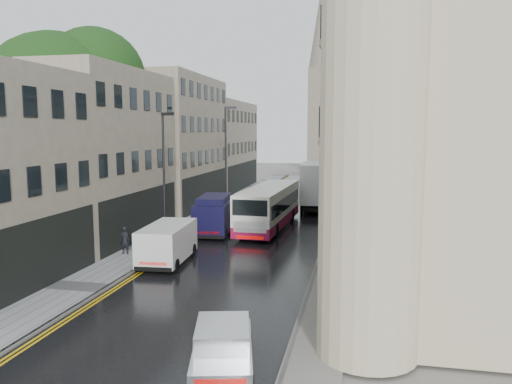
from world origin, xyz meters
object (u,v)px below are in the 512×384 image
at_px(navy_van, 195,218).
at_px(lamp_post_near, 164,180).
at_px(tree_far, 146,141).
at_px(pedestrian, 125,240).
at_px(tree_near, 58,134).
at_px(white_lorry, 302,188).
at_px(silver_hatchback, 192,370).
at_px(cream_bus, 242,213).
at_px(lamp_post_far, 226,160).
at_px(white_van, 139,250).

height_order(navy_van, lamp_post_near, lamp_post_near).
bearing_deg(tree_far, pedestrian, -70.49).
bearing_deg(navy_van, pedestrian, -122.60).
height_order(tree_near, lamp_post_near, tree_near).
bearing_deg(white_lorry, tree_far, -178.93).
xyz_separation_m(tree_far, lamp_post_near, (7.01, -13.23, -2.05)).
xyz_separation_m(white_lorry, silver_hatchback, (0.57, -30.91, -1.41)).
height_order(cream_bus, lamp_post_near, lamp_post_near).
bearing_deg(lamp_post_far, pedestrian, -118.14).
relative_size(tree_far, silver_hatchback, 3.17).
xyz_separation_m(white_van, lamp_post_near, (-0.89, 5.67, 3.07)).
height_order(cream_bus, white_lorry, white_lorry).
bearing_deg(tree_near, tree_far, 88.68).
bearing_deg(pedestrian, white_lorry, -112.07).
bearing_deg(navy_van, lamp_post_far, 88.24).
distance_m(tree_near, silver_hatchback, 23.33).
bearing_deg(pedestrian, navy_van, -112.70).
xyz_separation_m(navy_van, pedestrian, (-2.52, -5.08, -0.49)).
relative_size(tree_far, cream_bus, 1.11).
bearing_deg(navy_van, cream_bus, 24.46).
bearing_deg(white_van, white_lorry, 69.15).
distance_m(white_lorry, lamp_post_far, 7.11).
xyz_separation_m(tree_near, navy_van, (8.52, 1.99, -5.52)).
distance_m(white_van, pedestrian, 3.57).
bearing_deg(cream_bus, silver_hatchback, -78.10).
xyz_separation_m(tree_near, silver_hatchback, (14.82, -16.92, -6.19)).
xyz_separation_m(tree_far, silver_hatchback, (14.52, -29.92, -5.47)).
distance_m(tree_far, lamp_post_far, 7.53).
distance_m(tree_near, lamp_post_far, 15.27).
xyz_separation_m(silver_hatchback, lamp_post_near, (-7.51, 16.69, 3.42)).
height_order(silver_hatchback, lamp_post_far, lamp_post_far).
bearing_deg(lamp_post_near, tree_near, -160.69).
bearing_deg(silver_hatchback, lamp_post_near, 100.61).
bearing_deg(white_van, cream_bus, 67.79).
distance_m(tree_far, lamp_post_near, 15.11).
relative_size(white_van, pedestrian, 2.99).
distance_m(white_lorry, pedestrian, 19.00).
distance_m(silver_hatchback, navy_van, 19.94).
xyz_separation_m(tree_near, lamp_post_near, (7.31, -0.23, -2.76)).
xyz_separation_m(lamp_post_near, lamp_post_far, (0.36, 13.24, 0.49)).
relative_size(pedestrian, lamp_post_near, 0.20).
xyz_separation_m(cream_bus, silver_hatchback, (3.46, -20.59, -0.80)).
bearing_deg(cream_bus, white_lorry, 76.71).
bearing_deg(lamp_post_far, navy_van, -107.80).
xyz_separation_m(white_lorry, pedestrian, (-8.25, -17.07, -1.24)).
distance_m(tree_far, cream_bus, 15.21).
bearing_deg(lamp_post_far, silver_hatchback, -98.80).
xyz_separation_m(tree_far, white_van, (7.90, -18.89, -5.12)).
distance_m(cream_bus, lamp_post_far, 10.52).
height_order(cream_bus, lamp_post_far, lamp_post_far).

